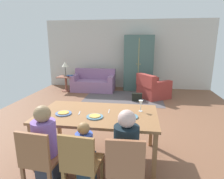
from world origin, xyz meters
name	(u,v)px	position (x,y,z in m)	size (l,w,h in m)	color
ground_plane	(118,113)	(0.00, 0.43, -0.01)	(6.65, 6.05, 0.02)	brown
back_wall	(127,55)	(0.00, 3.50, 1.35)	(6.65, 0.10, 2.70)	beige
dining_table	(98,117)	(-0.09, -1.59, 0.70)	(1.87, 1.06, 0.76)	#916039
plate_near_man	(64,113)	(-0.60, -1.71, 0.77)	(0.25, 0.25, 0.02)	#5571A5
pizza_near_man	(63,113)	(-0.60, -1.71, 0.78)	(0.17, 0.17, 0.01)	gold
plate_near_child	(95,117)	(-0.09, -1.77, 0.77)	(0.25, 0.25, 0.02)	teal
pizza_near_child	(95,116)	(-0.09, -1.77, 0.78)	(0.17, 0.17, 0.01)	gold
plate_near_woman	(130,117)	(0.43, -1.69, 0.77)	(0.25, 0.25, 0.02)	teal
wine_glass	(141,104)	(0.58, -1.41, 0.89)	(0.07, 0.07, 0.19)	silver
fork	(79,113)	(-0.37, -1.64, 0.76)	(0.02, 0.15, 0.01)	silver
knife	(109,111)	(0.08, -1.49, 0.76)	(0.01, 0.17, 0.01)	silver
dining_chair_man	(40,158)	(-0.61, -2.47, 0.49)	(0.46, 0.46, 0.87)	brown
person_man	(47,148)	(-0.60, -2.30, 0.51)	(0.30, 0.41, 1.11)	#323947
dining_chair_child	(81,162)	(-0.10, -2.47, 0.49)	(0.45, 0.45, 0.87)	olive
person_child	(86,158)	(-0.09, -2.30, 0.43)	(0.22, 0.30, 0.92)	#2D4455
dining_chair_woman	(125,166)	(0.43, -2.47, 0.49)	(0.44, 0.44, 0.87)	#965C3C
person_woman	(126,155)	(0.42, -2.30, 0.51)	(0.30, 0.41, 1.11)	#313351
area_rug	(123,98)	(0.02, 1.89, 0.00)	(2.60, 1.80, 0.01)	#514A4C
couch	(94,83)	(-1.22, 2.75, 0.30)	(1.61, 0.86, 0.82)	gray
armchair	(153,89)	(0.99, 2.06, 0.32)	(1.19, 1.19, 0.82)	#98342E
armoire	(139,63)	(0.48, 3.11, 1.05)	(1.10, 0.59, 2.10)	#405D57
side_table	(66,81)	(-2.25, 2.49, 0.38)	(0.56, 0.56, 0.58)	#8F5442
table_lamp	(65,65)	(-2.25, 2.49, 1.01)	(0.26, 0.26, 0.54)	#47443A
book_lower	(70,76)	(-2.08, 2.49, 0.59)	(0.22, 0.16, 0.03)	#A53529
book_upper	(70,76)	(-2.05, 2.43, 0.62)	(0.22, 0.16, 0.03)	#2E518B
handbag	(137,97)	(0.48, 1.59, 0.13)	(0.32, 0.16, 0.26)	black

